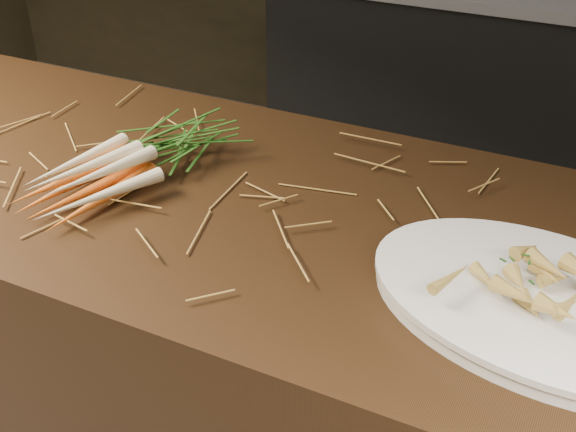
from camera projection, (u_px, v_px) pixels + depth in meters
name	position (u px, v px, depth m)	size (l,w,h in m)	color
main_counter	(171.00, 361.00, 1.52)	(2.40, 0.70, 0.90)	black
back_counter	(503.00, 92.00, 2.85)	(1.82, 0.62, 0.84)	black
straw_bedding	(149.00, 169.00, 1.27)	(1.40, 0.60, 0.02)	olive
root_veg_bunch	(144.00, 152.00, 1.26)	(0.21, 0.45, 0.08)	orange
serving_platter	(542.00, 307.00, 0.94)	(0.47, 0.31, 0.02)	white
roasted_veg_heap	(547.00, 283.00, 0.92)	(0.23, 0.17, 0.05)	#AA853A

